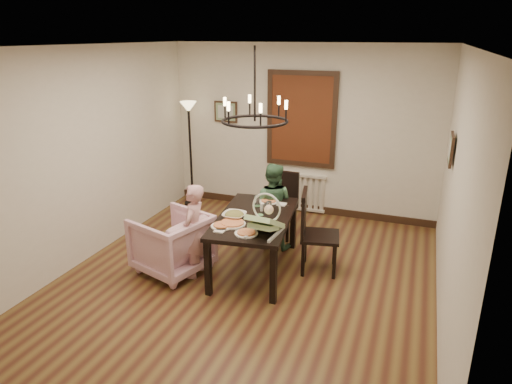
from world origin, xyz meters
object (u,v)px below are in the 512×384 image
Objects in this scene: armchair at (172,243)px; elderly_woman at (194,239)px; seated_man at (272,213)px; chair_far at (280,205)px; baby_bouncer at (265,220)px; dining_table at (255,222)px; floor_lamp at (191,155)px; chair_right at (320,232)px; drinking_glass at (267,208)px.

armchair is 0.35m from elderly_woman.
elderly_woman is 1.31m from seated_man.
chair_far is at bearing 149.62° from elderly_woman.
armchair is 1.68× the size of baby_bouncer.
seated_man is at bearing 83.88° from dining_table.
dining_table is at bearing 114.44° from elderly_woman.
floor_lamp is at bearing -140.55° from armchair.
seated_man is (-0.01, -0.38, 0.02)m from chair_far.
dining_table is at bearing -87.69° from chair_far.
floor_lamp reaches higher than armchair.
dining_table is at bearing 97.12° from chair_right.
chair_right reaches higher than elderly_woman.
drinking_glass is (-0.69, -0.11, 0.27)m from chair_right.
drinking_glass reaches higher than dining_table.
chair_right is 0.94m from baby_bouncer.
seated_man is at bearing 101.52° from drinking_glass.
chair_right is 1.08× the size of elderly_woman.
drinking_glass is 0.08× the size of floor_lamp.
armchair is 1.29m from drinking_glass.
dining_table is 3.34× the size of baby_bouncer.
chair_far is 0.98× the size of elderly_woman.
elderly_woman is at bearing -178.24° from baby_bouncer.
baby_bouncer is 3.73× the size of drinking_glass.
dining_table is 1.99× the size of armchair.
elderly_woman reaches higher than dining_table.
chair_far is 2.10m from floor_lamp.
baby_bouncer reaches higher than elderly_woman.
seated_man reaches higher than armchair.
armchair is at bearing -165.15° from dining_table.
elderly_woman is at bearing -111.34° from chair_far.
floor_lamp is at bearing 159.82° from chair_far.
chair_far is at bearing 32.17° from chair_right.
seated_man reaches higher than elderly_woman.
elderly_woman is 0.56× the size of floor_lamp.
floor_lamp is at bearing -158.44° from elderly_woman.
chair_far is at bearing 96.54° from drinking_glass.
baby_bouncer is (0.30, -0.46, 0.25)m from dining_table.
chair_right is (0.79, 0.26, -0.12)m from dining_table.
armchair is (-1.78, -0.66, -0.16)m from chair_right.
dining_table is 0.24m from drinking_glass.
seated_man is (0.65, 1.14, 0.01)m from elderly_woman.
baby_bouncer is at bearing 79.89° from elderly_woman.
floor_lamp reaches higher than baby_bouncer.
baby_bouncer is at bearing -77.08° from chair_far.
seated_man is at bearing -89.33° from chair_far.
chair_far is 1.02m from drinking_glass.
baby_bouncer reaches higher than armchair.
floor_lamp reaches higher than chair_far.
chair_right is (0.80, -0.86, 0.05)m from chair_far.
baby_bouncer is at bearing 101.67° from seated_man.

